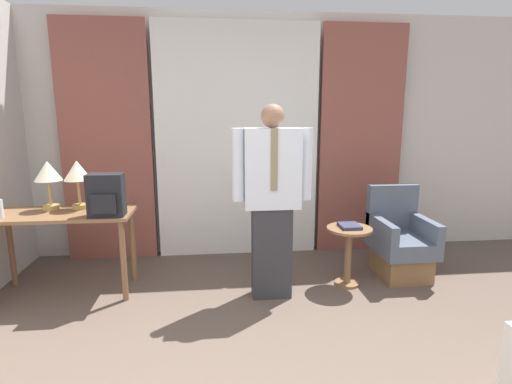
{
  "coord_description": "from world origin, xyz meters",
  "views": [
    {
      "loc": [
        -0.27,
        -1.45,
        1.64
      ],
      "look_at": [
        0.07,
        1.72,
        0.99
      ],
      "focal_mm": 28.0,
      "sensor_mm": 36.0,
      "label": 1
    }
  ],
  "objects_px": {
    "armchair": "(400,244)",
    "person": "(272,196)",
    "table_lamp_left": "(48,174)",
    "table_lamp_right": "(77,173)",
    "desk": "(62,225)",
    "book": "(350,226)",
    "side_table": "(349,246)",
    "backpack": "(106,195)"
  },
  "relations": [
    {
      "from": "person",
      "to": "table_lamp_left",
      "type": "bearing_deg",
      "value": 168.8
    },
    {
      "from": "table_lamp_left",
      "to": "book",
      "type": "bearing_deg",
      "value": -4.88
    },
    {
      "from": "armchair",
      "to": "person",
      "type": "bearing_deg",
      "value": -166.27
    },
    {
      "from": "desk",
      "to": "table_lamp_left",
      "type": "height_order",
      "value": "table_lamp_left"
    },
    {
      "from": "side_table",
      "to": "book",
      "type": "xyz_separation_m",
      "value": [
        0.0,
        0.01,
        0.2
      ]
    },
    {
      "from": "armchair",
      "to": "book",
      "type": "relative_size",
      "value": 4.27
    },
    {
      "from": "book",
      "to": "person",
      "type": "bearing_deg",
      "value": -168.34
    },
    {
      "from": "table_lamp_right",
      "to": "book",
      "type": "distance_m",
      "value": 2.54
    },
    {
      "from": "armchair",
      "to": "table_lamp_right",
      "type": "bearing_deg",
      "value": 178.89
    },
    {
      "from": "desk",
      "to": "armchair",
      "type": "xyz_separation_m",
      "value": [
        3.2,
        0.07,
        -0.32
      ]
    },
    {
      "from": "side_table",
      "to": "table_lamp_right",
      "type": "bearing_deg",
      "value": 174.44
    },
    {
      "from": "desk",
      "to": "book",
      "type": "relative_size",
      "value": 5.95
    },
    {
      "from": "person",
      "to": "table_lamp_right",
      "type": "bearing_deg",
      "value": 167.21
    },
    {
      "from": "desk",
      "to": "book",
      "type": "height_order",
      "value": "desk"
    },
    {
      "from": "desk",
      "to": "table_lamp_left",
      "type": "bearing_deg",
      "value": 133.26
    },
    {
      "from": "backpack",
      "to": "book",
      "type": "relative_size",
      "value": 1.75
    },
    {
      "from": "desk",
      "to": "armchair",
      "type": "relative_size",
      "value": 1.39
    },
    {
      "from": "backpack",
      "to": "book",
      "type": "height_order",
      "value": "backpack"
    },
    {
      "from": "desk",
      "to": "side_table",
      "type": "xyz_separation_m",
      "value": [
        2.6,
        -0.11,
        -0.26
      ]
    },
    {
      "from": "desk",
      "to": "side_table",
      "type": "height_order",
      "value": "desk"
    },
    {
      "from": "desk",
      "to": "person",
      "type": "height_order",
      "value": "person"
    },
    {
      "from": "desk",
      "to": "book",
      "type": "bearing_deg",
      "value": -2.18
    },
    {
      "from": "table_lamp_left",
      "to": "book",
      "type": "xyz_separation_m",
      "value": [
        2.73,
        -0.23,
        -0.5
      ]
    },
    {
      "from": "desk",
      "to": "side_table",
      "type": "distance_m",
      "value": 2.62
    },
    {
      "from": "desk",
      "to": "book",
      "type": "distance_m",
      "value": 2.61
    },
    {
      "from": "table_lamp_left",
      "to": "table_lamp_right",
      "type": "height_order",
      "value": "same"
    },
    {
      "from": "table_lamp_right",
      "to": "backpack",
      "type": "height_order",
      "value": "table_lamp_right"
    },
    {
      "from": "person",
      "to": "side_table",
      "type": "xyz_separation_m",
      "value": [
        0.76,
        0.15,
        -0.53
      ]
    },
    {
      "from": "book",
      "to": "side_table",
      "type": "bearing_deg",
      "value": -107.76
    },
    {
      "from": "desk",
      "to": "armchair",
      "type": "distance_m",
      "value": 3.21
    },
    {
      "from": "person",
      "to": "armchair",
      "type": "distance_m",
      "value": 1.51
    },
    {
      "from": "armchair",
      "to": "side_table",
      "type": "distance_m",
      "value": 0.62
    },
    {
      "from": "side_table",
      "to": "book",
      "type": "relative_size",
      "value": 2.72
    },
    {
      "from": "backpack",
      "to": "side_table",
      "type": "height_order",
      "value": "backpack"
    },
    {
      "from": "backpack",
      "to": "armchair",
      "type": "bearing_deg",
      "value": 4.88
    },
    {
      "from": "backpack",
      "to": "side_table",
      "type": "bearing_deg",
      "value": 1.43
    },
    {
      "from": "table_lamp_right",
      "to": "book",
      "type": "bearing_deg",
      "value": -5.38
    },
    {
      "from": "backpack",
      "to": "armchair",
      "type": "xyz_separation_m",
      "value": [
        2.76,
        0.24,
        -0.61
      ]
    },
    {
      "from": "table_lamp_right",
      "to": "book",
      "type": "relative_size",
      "value": 2.14
    },
    {
      "from": "armchair",
      "to": "desk",
      "type": "bearing_deg",
      "value": -178.66
    },
    {
      "from": "backpack",
      "to": "person",
      "type": "xyz_separation_m",
      "value": [
        1.4,
        -0.1,
        -0.02
      ]
    },
    {
      "from": "backpack",
      "to": "book",
      "type": "bearing_deg",
      "value": 1.63
    }
  ]
}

